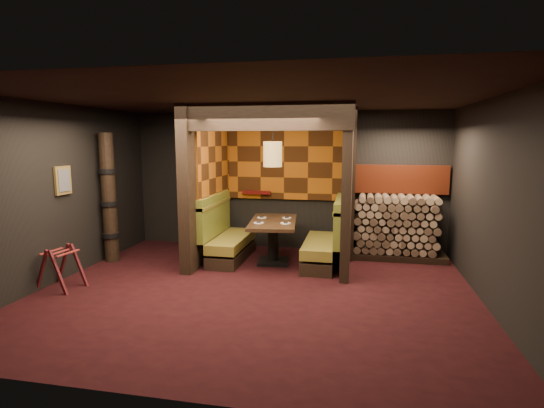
{
  "coord_description": "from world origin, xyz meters",
  "views": [
    {
      "loc": [
        1.46,
        -5.94,
        2.27
      ],
      "look_at": [
        0.0,
        1.3,
        1.15
      ],
      "focal_mm": 28.0,
      "sensor_mm": 36.0,
      "label": 1
    }
  ],
  "objects_px": {
    "booth_bench_right": "(326,243)",
    "firewood_stack": "(399,227)",
    "booth_bench_left": "(226,239)",
    "totem_column": "(109,199)",
    "pendant_lamp": "(273,154)",
    "luggage_rack": "(61,266)",
    "dining_table": "(273,233)"
  },
  "relations": [
    {
      "from": "pendant_lamp",
      "to": "booth_bench_right",
      "type": "bearing_deg",
      "value": 8.18
    },
    {
      "from": "booth_bench_left",
      "to": "totem_column",
      "type": "height_order",
      "value": "totem_column"
    },
    {
      "from": "booth_bench_right",
      "to": "pendant_lamp",
      "type": "height_order",
      "value": "pendant_lamp"
    },
    {
      "from": "luggage_rack",
      "to": "firewood_stack",
      "type": "distance_m",
      "value": 5.94
    },
    {
      "from": "booth_bench_left",
      "to": "booth_bench_right",
      "type": "relative_size",
      "value": 1.0
    },
    {
      "from": "totem_column",
      "to": "firewood_stack",
      "type": "height_order",
      "value": "totem_column"
    },
    {
      "from": "dining_table",
      "to": "totem_column",
      "type": "distance_m",
      "value": 3.12
    },
    {
      "from": "booth_bench_left",
      "to": "pendant_lamp",
      "type": "distance_m",
      "value": 1.87
    },
    {
      "from": "dining_table",
      "to": "totem_column",
      "type": "xyz_separation_m",
      "value": [
        -3.02,
        -0.46,
        0.62
      ]
    },
    {
      "from": "firewood_stack",
      "to": "luggage_rack",
      "type": "bearing_deg",
      "value": -152.24
    },
    {
      "from": "dining_table",
      "to": "pendant_lamp",
      "type": "relative_size",
      "value": 1.52
    },
    {
      "from": "pendant_lamp",
      "to": "luggage_rack",
      "type": "xyz_separation_m",
      "value": [
        -2.94,
        -1.93,
        -1.67
      ]
    },
    {
      "from": "booth_bench_left",
      "to": "totem_column",
      "type": "relative_size",
      "value": 0.67
    },
    {
      "from": "pendant_lamp",
      "to": "totem_column",
      "type": "bearing_deg",
      "value": -172.24
    },
    {
      "from": "booth_bench_left",
      "to": "dining_table",
      "type": "height_order",
      "value": "booth_bench_left"
    },
    {
      "from": "booth_bench_right",
      "to": "firewood_stack",
      "type": "distance_m",
      "value": 1.54
    },
    {
      "from": "booth_bench_right",
      "to": "pendant_lamp",
      "type": "xyz_separation_m",
      "value": [
        -0.96,
        -0.14,
        1.62
      ]
    },
    {
      "from": "booth_bench_right",
      "to": "firewood_stack",
      "type": "bearing_deg",
      "value": 27.35
    },
    {
      "from": "totem_column",
      "to": "pendant_lamp",
      "type": "bearing_deg",
      "value": 7.76
    },
    {
      "from": "pendant_lamp",
      "to": "firewood_stack",
      "type": "relative_size",
      "value": 0.61
    },
    {
      "from": "booth_bench_left",
      "to": "firewood_stack",
      "type": "relative_size",
      "value": 0.92
    },
    {
      "from": "totem_column",
      "to": "booth_bench_right",
      "type": "bearing_deg",
      "value": 7.86
    },
    {
      "from": "booth_bench_left",
      "to": "dining_table",
      "type": "distance_m",
      "value": 0.95
    },
    {
      "from": "booth_bench_right",
      "to": "pendant_lamp",
      "type": "distance_m",
      "value": 1.89
    },
    {
      "from": "booth_bench_left",
      "to": "luggage_rack",
      "type": "distance_m",
      "value": 2.88
    },
    {
      "from": "pendant_lamp",
      "to": "totem_column",
      "type": "xyz_separation_m",
      "value": [
        -3.02,
        -0.41,
        -0.83
      ]
    },
    {
      "from": "dining_table",
      "to": "totem_column",
      "type": "bearing_deg",
      "value": -171.31
    },
    {
      "from": "booth_bench_left",
      "to": "pendant_lamp",
      "type": "bearing_deg",
      "value": -8.44
    },
    {
      "from": "firewood_stack",
      "to": "booth_bench_left",
      "type": "bearing_deg",
      "value": -167.83
    },
    {
      "from": "booth_bench_right",
      "to": "luggage_rack",
      "type": "relative_size",
      "value": 2.28
    },
    {
      "from": "dining_table",
      "to": "pendant_lamp",
      "type": "height_order",
      "value": "pendant_lamp"
    },
    {
      "from": "booth_bench_right",
      "to": "firewood_stack",
      "type": "xyz_separation_m",
      "value": [
        1.35,
        0.7,
        0.21
      ]
    }
  ]
}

